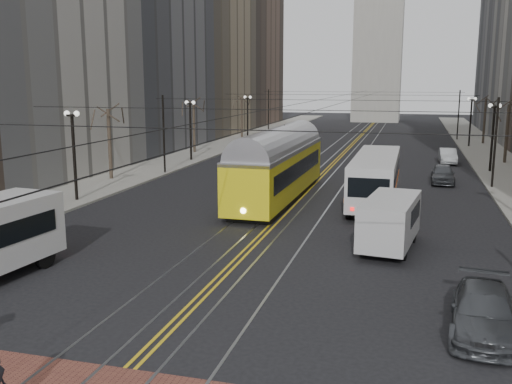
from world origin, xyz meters
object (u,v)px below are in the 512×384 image
Objects in this scene: sedan_grey at (443,174)px; sedan_parked at (483,312)px; cargo_van at (390,224)px; streetcar at (278,172)px; sedan_silver at (448,156)px; rear_bus at (375,180)px.

sedan_parked is (-0.03, -27.49, -0.04)m from sedan_grey.
cargo_van reaches higher than sedan_parked.
sedan_parked is at bearing -89.24° from sedan_grey.
sedan_silver is (11.78, 20.69, -1.11)m from streetcar.
streetcar is at bearing 135.06° from cargo_van.
cargo_van is 1.26× the size of sedan_silver.
streetcar is 12.43m from cargo_van.
sedan_silver is (0.97, 11.54, -0.02)m from sedan_grey.
rear_bus is at bearing 3.66° from streetcar.
cargo_van is at bearing -99.53° from sedan_silver.
rear_bus is 2.19× the size of cargo_van.
cargo_van is 30.80m from sedan_silver.
streetcar is 14.21m from sedan_grey.
rear_bus is 2.77× the size of sedan_grey.
streetcar is 2.85× the size of cargo_van.
rear_bus reaches higher than sedan_parked.
rear_bus reaches higher than sedan_silver.
sedan_parked is at bearing -58.64° from streetcar.
sedan_grey is 0.99× the size of sedan_silver.
sedan_grey is at bearing 41.13° from streetcar.
sedan_silver is (5.50, 20.39, -0.84)m from rear_bus.
streetcar reaches higher than sedan_parked.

